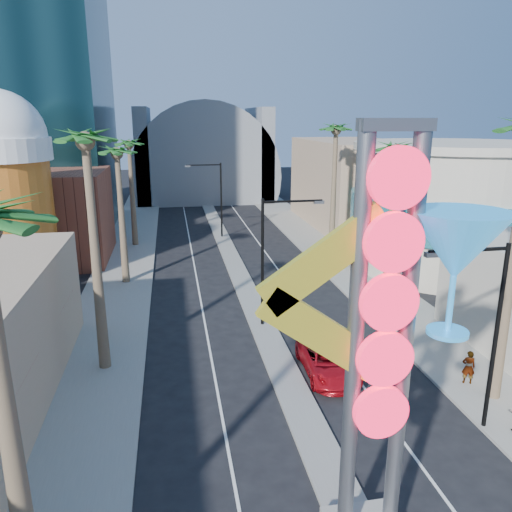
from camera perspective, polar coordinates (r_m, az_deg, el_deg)
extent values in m
cube|color=gray|center=(45.26, -14.74, -0.96)|extent=(5.00, 100.00, 0.15)
cube|color=gray|center=(47.42, 8.74, 0.13)|extent=(5.00, 100.00, 0.15)
cube|color=gray|center=(48.24, -3.17, 0.56)|extent=(1.60, 84.00, 0.15)
cube|color=brown|center=(48.29, -22.50, 4.18)|extent=(10.00, 10.00, 8.00)
cube|color=tan|center=(60.65, 10.95, 8.14)|extent=(10.00, 20.00, 10.00)
cylinder|color=#B06117|center=(40.76, -26.35, 3.26)|extent=(6.40, 6.40, 10.00)
cylinder|color=#BAB29D|center=(45.44, 21.28, 4.94)|extent=(16.00, 16.00, 10.00)
cylinder|color=teal|center=(45.44, 21.28, 4.94)|extent=(16.60, 16.60, 3.00)
cylinder|color=#BAB29D|center=(44.86, 21.96, 11.60)|extent=(16.60, 16.60, 0.60)
cylinder|color=slate|center=(80.92, -6.06, 9.42)|extent=(22.00, 16.00, 22.00)
cube|color=slate|center=(80.57, -12.64, 11.26)|extent=(2.00, 16.00, 14.00)
cube|color=slate|center=(81.74, 0.32, 11.68)|extent=(2.00, 16.00, 14.00)
cylinder|color=slate|center=(13.61, 11.15, -11.20)|extent=(0.44, 0.44, 12.00)
cylinder|color=slate|center=(14.14, 16.56, -10.51)|extent=(0.44, 0.44, 12.00)
cube|color=slate|center=(12.46, 15.72, 14.27)|extent=(1.80, 0.50, 0.30)
cylinder|color=#ED153B|center=(12.22, 16.00, 8.58)|extent=(1.50, 0.25, 1.50)
cylinder|color=#ED153B|center=(12.49, 15.47, 1.51)|extent=(1.50, 0.25, 1.50)
cylinder|color=#ED153B|center=(12.94, 14.98, -5.16)|extent=(1.50, 0.25, 1.50)
cylinder|color=#ED153B|center=(13.55, 14.52, -11.30)|extent=(1.50, 0.25, 1.50)
cylinder|color=#ED153B|center=(14.31, 14.08, -16.86)|extent=(1.50, 0.25, 1.50)
cube|color=yellow|center=(12.34, 7.89, -0.39)|extent=(3.47, 0.25, 2.80)
cube|color=yellow|center=(13.03, 7.57, -8.88)|extent=(3.47, 0.25, 2.80)
cone|color=#268ED7|center=(13.74, 21.98, 1.12)|extent=(2.60, 2.60, 1.80)
cylinder|color=#268ED7|center=(14.20, 21.33, -5.14)|extent=(0.16, 0.16, 1.60)
cylinder|color=#268ED7|center=(14.49, 21.02, -8.11)|extent=(1.10, 1.10, 0.12)
cylinder|color=black|center=(30.03, 0.74, -0.99)|extent=(0.18, 0.18, 8.00)
cube|color=black|center=(29.55, 4.22, 6.26)|extent=(3.60, 0.12, 0.12)
cube|color=slate|center=(29.99, 7.20, 6.13)|extent=(0.60, 0.25, 0.18)
cylinder|color=black|center=(53.25, -3.99, 6.29)|extent=(0.18, 0.18, 8.00)
cube|color=black|center=(52.63, -6.05, 10.31)|extent=(3.60, 0.12, 0.12)
cube|color=slate|center=(52.55, -7.81, 10.13)|extent=(0.60, 0.25, 0.18)
cylinder|color=black|center=(22.23, 25.67, -8.71)|extent=(0.18, 0.18, 8.00)
cube|color=black|center=(20.14, 23.16, 0.62)|extent=(3.24, 0.12, 0.12)
cube|color=slate|center=(19.43, 19.55, 0.17)|extent=(0.60, 0.25, 0.18)
cylinder|color=brown|center=(13.17, -26.00, -19.94)|extent=(0.40, 0.40, 10.50)
cylinder|color=brown|center=(25.51, -17.81, -0.68)|extent=(0.40, 0.40, 11.50)
sphere|color=#174719|center=(24.60, -18.94, 12.29)|extent=(2.40, 2.40, 2.40)
cylinder|color=brown|center=(39.21, -15.08, 3.92)|extent=(0.40, 0.40, 10.00)
sphere|color=#174719|center=(38.56, -15.61, 11.21)|extent=(2.40, 2.40, 2.40)
cylinder|color=brown|center=(51.00, -13.95, 6.60)|extent=(0.40, 0.40, 10.00)
sphere|color=#174719|center=(50.50, -14.32, 12.21)|extent=(2.40, 2.40, 2.40)
cylinder|color=brown|center=(24.11, 27.04, -1.97)|extent=(0.40, 0.40, 12.00)
cylinder|color=brown|center=(34.27, 15.10, 2.72)|extent=(0.40, 0.40, 10.50)
sphere|color=#174719|center=(33.55, 15.74, 11.49)|extent=(2.40, 2.40, 2.40)
cylinder|color=brown|center=(45.15, 8.83, 6.72)|extent=(0.40, 0.40, 11.50)
sphere|color=#174719|center=(44.65, 9.15, 14.03)|extent=(2.40, 2.40, 2.40)
imported|color=#B60E18|center=(25.90, 8.20, -11.82)|extent=(2.50, 5.20, 1.43)
imported|color=gray|center=(26.56, 23.11, -11.60)|extent=(0.72, 0.59, 1.69)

